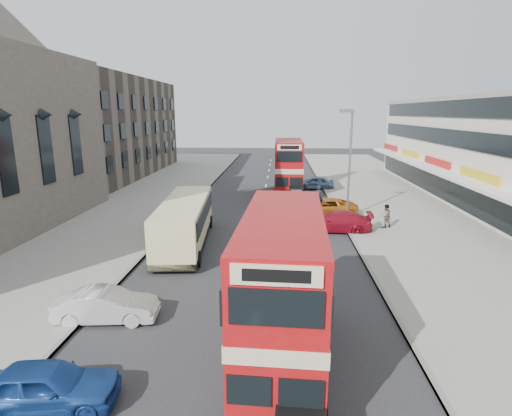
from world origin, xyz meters
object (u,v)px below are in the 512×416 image
at_px(bus_main, 282,291).
at_px(pedestrian_near, 386,216).
at_px(bus_second, 288,167).
at_px(street_lamp, 349,156).
at_px(coach, 185,221).
at_px(car_right_c, 314,183).
at_px(car_left_front, 107,306).
at_px(cyclist, 319,203).
at_px(car_right_a, 336,221).
at_px(car_left_near, 46,386).
at_px(car_right_b, 326,207).

bearing_deg(bus_main, pedestrian_near, -111.97).
xyz_separation_m(bus_main, bus_second, (0.75, 27.61, 0.18)).
height_order(street_lamp, bus_second, street_lamp).
distance_m(bus_second, coach, 17.26).
distance_m(bus_main, car_right_c, 30.82).
xyz_separation_m(street_lamp, pedestrian_near, (2.26, -2.61, -3.81)).
bearing_deg(street_lamp, bus_second, 114.37).
height_order(bus_main, bus_second, bus_second).
height_order(car_left_front, car_right_c, car_right_c).
bearing_deg(cyclist, bus_main, -94.83).
distance_m(bus_main, car_right_a, 15.62).
distance_m(bus_main, coach, 13.08).
bearing_deg(bus_main, car_left_near, 22.85).
height_order(car_left_front, car_right_b, car_right_b).
bearing_deg(pedestrian_near, car_left_front, 21.77).
xyz_separation_m(bus_main, coach, (-5.80, 11.68, -1.00)).
bearing_deg(bus_second, car_right_a, 103.45).
height_order(street_lamp, car_left_near, street_lamp).
relative_size(bus_second, cyclist, 4.28).
bearing_deg(car_left_near, car_left_front, -3.68).
height_order(bus_second, cyclist, bus_second).
bearing_deg(bus_second, car_left_front, 73.66).
bearing_deg(coach, bus_main, -68.41).
relative_size(car_left_near, car_right_a, 0.81).
relative_size(bus_second, car_right_c, 2.30).
height_order(street_lamp, car_left_front, street_lamp).
height_order(car_right_b, cyclist, cyclist).
distance_m(car_right_c, cyclist, 10.06).
bearing_deg(car_right_c, car_left_front, -17.84).
distance_m(car_left_near, cyclist, 24.76).
bearing_deg(bus_second, street_lamp, 114.53).
bearing_deg(bus_second, bus_main, 88.61).
bearing_deg(pedestrian_near, street_lamp, -71.24).
relative_size(bus_main, car_right_c, 2.17).
bearing_deg(car_left_near, car_right_c, -24.57).
relative_size(street_lamp, car_right_b, 1.68).
bearing_deg(car_left_near, coach, -10.19).
distance_m(coach, car_left_front, 9.42).
bearing_deg(bus_main, car_left_front, -16.61).
height_order(car_right_a, cyclist, cyclist).
height_order(bus_main, car_left_near, bus_main).
distance_m(bus_second, car_left_near, 30.88).
xyz_separation_m(street_lamp, car_left_front, (-11.68, -16.00, -4.15)).
xyz_separation_m(car_left_near, car_right_a, (10.12, 17.42, 0.04)).
xyz_separation_m(bus_second, car_right_b, (2.76, -8.26, -2.02)).
bearing_deg(car_left_front, bus_second, -21.77).
xyz_separation_m(street_lamp, car_right_a, (-1.23, -3.29, -4.09)).
bearing_deg(car_right_a, street_lamp, 163.92).
xyz_separation_m(bus_second, pedestrian_near, (6.46, -11.88, -1.72)).
relative_size(car_right_a, car_right_b, 0.99).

